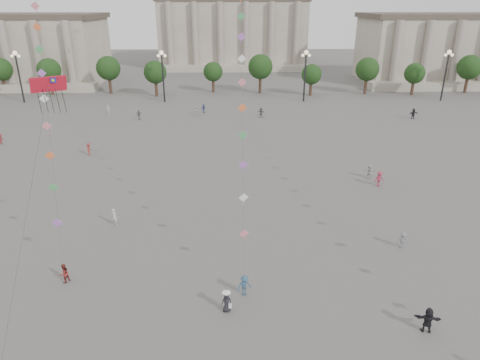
{
  "coord_description": "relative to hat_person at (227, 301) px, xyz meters",
  "views": [
    {
      "loc": [
        -0.6,
        -21.71,
        19.96
      ],
      "look_at": [
        0.07,
        12.0,
        5.85
      ],
      "focal_mm": 32.0,
      "sensor_mm": 36.0,
      "label": 1
    }
  ],
  "objects": [
    {
      "name": "person_crowd_17",
      "position": [
        -19.58,
        33.26,
        0.04
      ],
      "size": [
        0.65,
        1.12,
        1.71
      ],
      "primitive_type": "imported",
      "rotation": [
        0.0,
        0.0,
        1.55
      ],
      "color": "#9D302A",
      "rests_on": "ground"
    },
    {
      "name": "person_crowd_8",
      "position": [
        17.56,
        21.52,
        0.09
      ],
      "size": [
        1.32,
        0.99,
        1.82
      ],
      "primitive_type": "imported",
      "rotation": [
        0.0,
        0.0,
        0.29
      ],
      "color": "#9A2A40",
      "rests_on": "ground"
    },
    {
      "name": "person_crowd_0",
      "position": [
        -4.98,
        57.74,
        0.07
      ],
      "size": [
        1.02,
        1.06,
        1.77
      ],
      "primitive_type": "imported",
      "rotation": [
        0.0,
        0.0,
        0.83
      ],
      "color": "#394780",
      "rests_on": "ground"
    },
    {
      "name": "person_crowd_7",
      "position": [
        17.2,
        23.99,
        0.06
      ],
      "size": [
        1.71,
        0.93,
        1.75
      ],
      "primitive_type": "imported",
      "rotation": [
        0.0,
        0.0,
        2.87
      ],
      "color": "beige",
      "rests_on": "ground"
    },
    {
      "name": "person_crowd_6",
      "position": [
        15.27,
        8.02,
        -0.06
      ],
      "size": [
        1.06,
        0.72,
        1.51
      ],
      "primitive_type": "imported",
      "rotation": [
        0.0,
        0.0,
        0.17
      ],
      "color": "slate",
      "rests_on": "ground"
    },
    {
      "name": "person_crowd_16",
      "position": [
        -16.49,
        52.8,
        0.08
      ],
      "size": [
        1.12,
        0.9,
        1.79
      ],
      "primitive_type": "imported",
      "rotation": [
        0.0,
        0.0,
        0.52
      ],
      "color": "#5A5B5F",
      "rests_on": "ground"
    },
    {
      "name": "tree_row",
      "position": [
        1.05,
        75.71,
        4.58
      ],
      "size": [
        137.12,
        5.12,
        8.0
      ],
      "color": "#34241A",
      "rests_on": "ground"
    },
    {
      "name": "hat_person",
      "position": [
        0.0,
        0.0,
        0.0
      ],
      "size": [
        0.84,
        0.66,
        1.69
      ],
      "color": "black",
      "rests_on": "ground"
    },
    {
      "name": "person_crowd_13",
      "position": [
        -10.9,
        12.68,
        0.06
      ],
      "size": [
        0.75,
        0.64,
        1.74
      ],
      "primitive_type": "imported",
      "rotation": [
        0.0,
        0.0,
        2.73
      ],
      "color": "beige",
      "rests_on": "ground"
    },
    {
      "name": "person_crowd_10",
      "position": [
        -22.85,
        56.11,
        0.15
      ],
      "size": [
        0.68,
        0.82,
        1.93
      ],
      "primitive_type": "imported",
      "rotation": [
        0.0,
        0.0,
        1.93
      ],
      "color": "beige",
      "rests_on": "ground"
    },
    {
      "name": "dragon_kite",
      "position": [
        -11.2,
        3.57,
        13.48
      ],
      "size": [
        2.15,
        6.56,
        17.74
      ],
      "color": "red",
      "rests_on": "ground"
    },
    {
      "name": "person_crowd_2",
      "position": [
        -34.39,
        38.44,
        0.0
      ],
      "size": [
        0.92,
        1.2,
        1.63
      ],
      "primitive_type": "imported",
      "rotation": [
        0.0,
        0.0,
        1.23
      ],
      "color": "maroon",
      "rests_on": "ground"
    },
    {
      "name": "ground",
      "position": [
        1.05,
        -2.29,
        -0.82
      ],
      "size": [
        360.0,
        360.0,
        0.0
      ],
      "primitive_type": "plane",
      "color": "#595654",
      "rests_on": "ground"
    },
    {
      "name": "lamp_post_mid_west",
      "position": [
        -13.95,
        67.71,
        6.54
      ],
      "size": [
        2.0,
        0.9,
        10.65
      ],
      "color": "#262628",
      "rests_on": "ground"
    },
    {
      "name": "kite_flyer_0",
      "position": [
        -12.45,
        3.6,
        -0.03
      ],
      "size": [
        0.92,
        0.96,
        1.57
      ],
      "primitive_type": "imported",
      "rotation": [
        0.0,
        0.0,
        4.13
      ],
      "color": "maroon",
      "rests_on": "ground"
    },
    {
      "name": "lamp_post_far_west",
      "position": [
        -43.95,
        67.71,
        6.54
      ],
      "size": [
        2.0,
        0.9,
        10.65
      ],
      "color": "#262628",
      "rests_on": "ground"
    },
    {
      "name": "person_crowd_12",
      "position": [
        5.94,
        54.08,
        0.08
      ],
      "size": [
        1.68,
        1.33,
        1.79
      ],
      "primitive_type": "imported",
      "rotation": [
        0.0,
        0.0,
        2.58
      ],
      "color": "#59595D",
      "rests_on": "ground"
    },
    {
      "name": "hall_central",
      "position": [
        1.05,
        126.93,
        13.42
      ],
      "size": [
        48.3,
        34.3,
        35.5
      ],
      "color": "gray",
      "rests_on": "ground"
    },
    {
      "name": "lamp_post_far_east",
      "position": [
        46.05,
        67.71,
        6.54
      ],
      "size": [
        2.0,
        0.9,
        10.65
      ],
      "color": "#262628",
      "rests_on": "ground"
    },
    {
      "name": "lamp_post_mid_east",
      "position": [
        16.05,
        67.71,
        6.54
      ],
      "size": [
        2.0,
        0.9,
        10.65
      ],
      "color": "#262628",
      "rests_on": "ground"
    },
    {
      "name": "person_crowd_4",
      "position": [
        -6.09,
        55.45,
        0.06
      ],
      "size": [
        1.16,
        1.68,
        1.75
      ],
      "primitive_type": "imported",
      "rotation": [
        0.0,
        0.0,
        4.27
      ],
      "color": "beige",
      "rests_on": "ground"
    },
    {
      "name": "person_crowd_9",
      "position": [
        33.81,
        52.3,
        0.15
      ],
      "size": [
        1.87,
        1.0,
        1.93
      ],
      "primitive_type": "imported",
      "rotation": [
        0.0,
        0.0,
        0.26
      ],
      "color": "black",
      "rests_on": "ground"
    },
    {
      "name": "kite_flyer_1",
      "position": [
        1.29,
        1.75,
        0.01
      ],
      "size": [
        1.22,
        0.94,
        1.66
      ],
      "primitive_type": "imported",
      "rotation": [
        0.0,
        0.0,
        0.35
      ],
      "color": "#2F4D6A",
      "rests_on": "ground"
    },
    {
      "name": "person_crowd_3",
      "position": [
        13.07,
        -2.23,
        0.09
      ],
      "size": [
        1.76,
        0.9,
        1.82
      ],
      "primitive_type": "imported",
      "rotation": [
        0.0,
        0.0,
        2.92
      ],
      "color": "black",
      "rests_on": "ground"
    }
  ]
}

